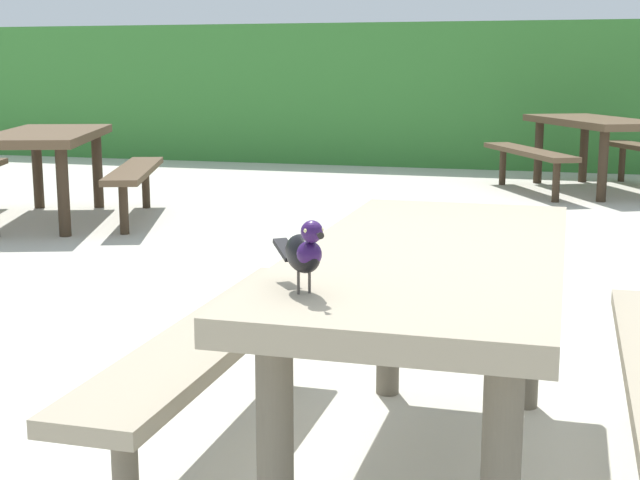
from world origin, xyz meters
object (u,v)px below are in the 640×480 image
object	(u,v)px
picnic_table_foreground	(431,307)
bird_grackle	(304,251)
picnic_table_mid_left	(594,137)
picnic_table_mid_right	(48,154)

from	to	relation	value
picnic_table_foreground	bird_grackle	xyz separation A→B (m)	(-0.21, -0.64, 0.29)
picnic_table_foreground	picnic_table_mid_left	distance (m)	6.97
picnic_table_foreground	picnic_table_mid_right	world-z (taller)	same
picnic_table_mid_right	picnic_table_mid_left	bearing A→B (deg)	35.45
bird_grackle	picnic_table_mid_left	world-z (taller)	bird_grackle
bird_grackle	picnic_table_mid_left	xyz separation A→B (m)	(0.78, 7.59, -0.29)
picnic_table_mid_left	picnic_table_mid_right	xyz separation A→B (m)	(-4.33, -3.08, 0.00)
picnic_table_foreground	picnic_table_mid_left	xyz separation A→B (m)	(0.58, 6.95, 0.00)
picnic_table_foreground	bird_grackle	bearing A→B (deg)	-107.91
picnic_table_mid_left	picnic_table_mid_right	distance (m)	5.32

